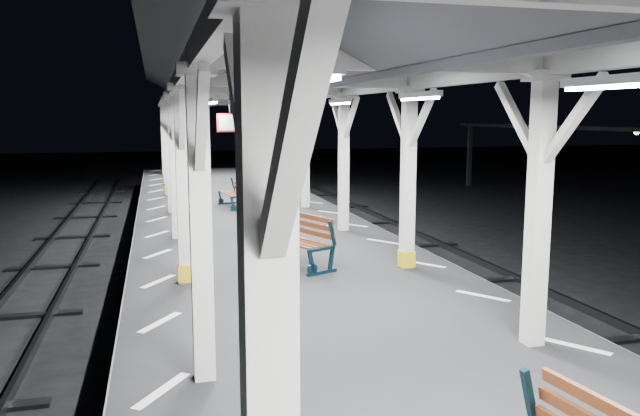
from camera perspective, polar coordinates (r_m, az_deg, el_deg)
name	(u,v)px	position (r m, az deg, el deg)	size (l,w,h in m)	color
ground	(332,373)	(9.60, 1.11, -14.87)	(120.00, 120.00, 0.00)	black
platform	(332,341)	(9.42, 1.12, -12.08)	(6.00, 50.00, 1.00)	black
hazard_stripes_left	(160,322)	(8.93, -14.42, -10.09)	(1.00, 48.00, 0.01)	silver
hazard_stripes_right	(483,296)	(10.17, 14.64, -7.79)	(1.00, 48.00, 0.01)	silver
track_right	(616,338)	(11.87, 25.45, -10.67)	(2.20, 60.00, 0.16)	#2D2D33
canopy	(333,60)	(8.83, 1.24, 13.41)	(5.40, 49.00, 4.65)	silver
bench_mid	(299,238)	(11.78, -1.98, -2.77)	(1.27, 1.87, 0.96)	black
bench_far	(236,193)	(19.31, -7.72, 1.41)	(0.79, 1.64, 0.86)	black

